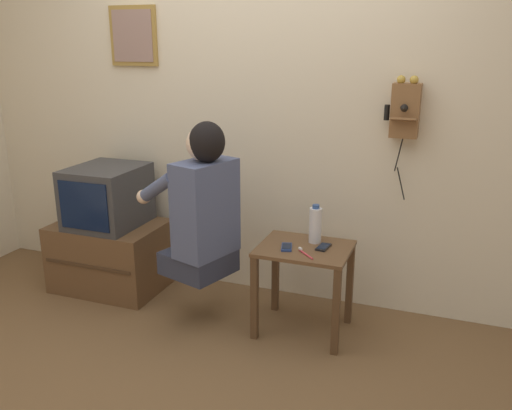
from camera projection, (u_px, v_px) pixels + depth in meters
ground_plane at (186, 377)px, 2.86m from camera, size 14.00×14.00×0.00m
wall_back at (263, 109)px, 3.54m from camera, size 6.80×0.05×2.55m
side_table at (304, 266)px, 3.20m from camera, size 0.53×0.43×0.54m
person at (202, 205)px, 3.19m from camera, size 0.60×0.52×0.94m
tv_stand at (111, 255)px, 3.85m from camera, size 0.75×0.54×0.47m
television at (107, 196)px, 3.71m from camera, size 0.45×0.52×0.41m
wall_phone_antique at (405, 110)px, 3.15m from camera, size 0.20×0.18×0.73m
framed_picture at (133, 36)px, 3.69m from camera, size 0.36×0.03×0.40m
cell_phone_held at (287, 247)px, 3.15m from camera, size 0.09×0.14×0.01m
cell_phone_spare at (323, 247)px, 3.15m from camera, size 0.07×0.13×0.01m
water_bottle at (315, 225)px, 3.21m from camera, size 0.08×0.08×0.23m
toothbrush at (305, 253)px, 3.06m from camera, size 0.12×0.11×0.02m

